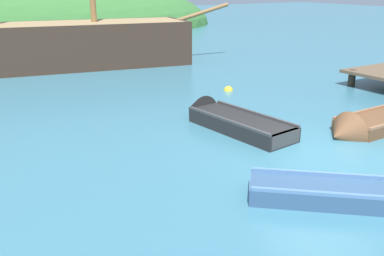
{
  "coord_description": "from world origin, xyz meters",
  "views": [
    {
      "loc": [
        -7.73,
        -6.4,
        3.91
      ],
      "look_at": [
        -2.14,
        2.59,
        0.32
      ],
      "focal_mm": 40.38,
      "sensor_mm": 36.0,
      "label": 1
    }
  ],
  "objects": [
    {
      "name": "ground_plane",
      "position": [
        0.0,
        0.0,
        0.0
      ],
      "size": [
        120.0,
        120.0,
        0.0
      ],
      "primitive_type": "plane",
      "color": "teal"
    },
    {
      "name": "sailing_ship",
      "position": [
        -3.09,
        14.57,
        0.81
      ],
      "size": [
        16.49,
        5.76,
        11.06
      ],
      "rotation": [
        0.0,
        0.0,
        -0.19
      ],
      "color": "#38281E",
      "rests_on": "ground"
    },
    {
      "name": "buoy_yellow",
      "position": [
        1.86,
        6.41,
        0.0
      ],
      "size": [
        0.35,
        0.35,
        0.35
      ],
      "primitive_type": "sphere",
      "color": "yellow",
      "rests_on": "ground"
    },
    {
      "name": "rowboat_outer_right",
      "position": [
        2.23,
        0.6,
        0.1
      ],
      "size": [
        3.08,
        1.26,
        1.15
      ],
      "rotation": [
        0.0,
        0.0,
        3.16
      ],
      "color": "brown",
      "rests_on": "ground"
    },
    {
      "name": "rowboat_far",
      "position": [
        -1.4,
        -1.88,
        0.11
      ],
      "size": [
        3.23,
        2.96,
        0.9
      ],
      "rotation": [
        0.0,
        0.0,
        5.57
      ],
      "color": "#335175",
      "rests_on": "ground"
    },
    {
      "name": "rowboat_center",
      "position": [
        -0.71,
        3.04,
        0.14
      ],
      "size": [
        1.56,
        4.03,
        1.1
      ],
      "rotation": [
        0.0,
        0.0,
        1.68
      ],
      "color": "black",
      "rests_on": "ground"
    }
  ]
}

